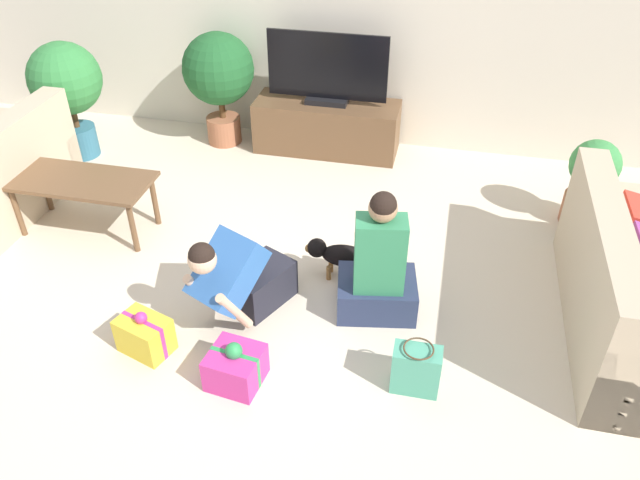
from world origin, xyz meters
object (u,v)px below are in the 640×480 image
(tv, at_px, (327,73))
(potted_plant_corner_left, at_px, (66,85))
(tv_console, at_px, (327,127))
(gift_box_a, at_px, (236,367))
(sofa_right, at_px, (636,293))
(coffee_table, at_px, (81,185))
(potted_plant_back_left, at_px, (219,74))
(gift_box_b, at_px, (145,335))
(person_sitting, at_px, (378,271))
(potted_plant_corner_right, at_px, (591,179))
(dog, at_px, (338,255))
(gift_bag_a, at_px, (416,369))
(person_kneeling, at_px, (240,278))

(tv, relative_size, potted_plant_corner_left, 1.02)
(tv_console, relative_size, gift_box_a, 4.03)
(sofa_right, bearing_deg, coffee_table, 86.02)
(coffee_table, height_order, potted_plant_corner_left, potted_plant_corner_left)
(coffee_table, distance_m, tv, 2.36)
(potted_plant_back_left, relative_size, gift_box_b, 2.96)
(tv_console, distance_m, gift_box_b, 2.93)
(person_sitting, bearing_deg, potted_plant_back_left, -59.38)
(coffee_table, relative_size, potted_plant_back_left, 1.00)
(potted_plant_corner_left, xyz_separation_m, gift_box_b, (1.74, -2.26, -0.58))
(potted_plant_corner_right, bearing_deg, sofa_right, -83.31)
(gift_box_b, bearing_deg, potted_plant_corner_left, 127.57)
(sofa_right, height_order, tv, tv)
(sofa_right, relative_size, potted_plant_back_left, 1.64)
(tv_console, distance_m, tv, 0.54)
(person_sitting, height_order, gift_box_b, person_sitting)
(gift_box_b, bearing_deg, potted_plant_corner_right, 36.73)
(tv, distance_m, potted_plant_corner_right, 2.44)
(tv, distance_m, dog, 2.04)
(person_sitting, bearing_deg, gift_bag_a, 107.17)
(potted_plant_corner_left, relative_size, person_kneeling, 1.35)
(gift_bag_a, bearing_deg, gift_box_a, -170.23)
(potted_plant_corner_right, relative_size, gift_box_a, 2.14)
(potted_plant_corner_left, bearing_deg, gift_bag_a, -32.87)
(person_sitting, bearing_deg, potted_plant_corner_left, -37.17)
(tv, relative_size, potted_plant_corner_right, 1.53)
(tv_console, distance_m, gift_bag_a, 3.04)
(dog, bearing_deg, gift_bag_a, 33.55)
(coffee_table, xyz_separation_m, gift_box_a, (1.65, -1.26, -0.29))
(sofa_right, xyz_separation_m, tv, (-2.42, 2.02, 0.48))
(gift_bag_a, bearing_deg, dog, 125.03)
(tv, bearing_deg, gift_box_a, -88.12)
(dog, bearing_deg, person_sitting, 46.00)
(tv_console, xyz_separation_m, gift_bag_a, (1.14, -2.82, -0.09))
(person_kneeling, distance_m, gift_bag_a, 1.25)
(person_kneeling, bearing_deg, sofa_right, 35.43)
(potted_plant_corner_left, distance_m, dog, 3.09)
(potted_plant_corner_left, distance_m, gift_box_a, 3.41)
(potted_plant_corner_right, distance_m, gift_box_b, 3.52)
(tv_console, bearing_deg, person_kneeling, -91.05)
(tv_console, bearing_deg, potted_plant_back_left, -177.22)
(gift_box_b, bearing_deg, gift_box_a, -10.88)
(potted_plant_corner_right, relative_size, dog, 1.37)
(sofa_right, height_order, gift_bag_a, sofa_right)
(potted_plant_corner_left, xyz_separation_m, dog, (2.76, -1.28, -0.51))
(sofa_right, distance_m, potted_plant_back_left, 3.99)
(potted_plant_corner_left, xyz_separation_m, gift_box_a, (2.37, -2.38, -0.58))
(tv, distance_m, potted_plant_back_left, 1.03)
(tv, height_order, person_kneeling, tv)
(tv, relative_size, dog, 2.10)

